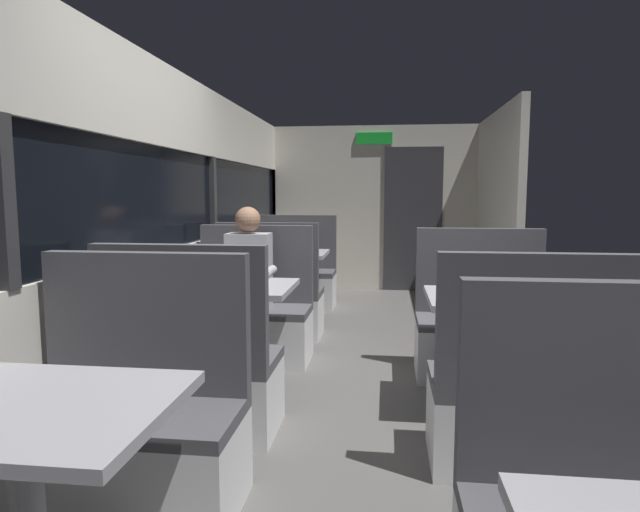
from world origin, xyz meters
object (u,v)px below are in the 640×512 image
bench_far_window_facing_entry (296,280)px  bench_far_window_facing_end (271,303)px  bench_rear_aisle_facing_entry (481,333)px  seated_passenger (250,297)px  dining_table_mid_window (227,299)px  dining_table_near_window (23,434)px  bench_rear_aisle_facing_end (529,405)px  bench_mid_window_facing_end (193,377)px  dining_table_far_window (285,261)px  bench_near_window_facing_entry (134,432)px  dining_table_rear_aisle (502,312)px  bench_mid_window_facing_entry (253,320)px

bench_far_window_facing_entry → bench_far_window_facing_end: bearing=-90.0°
bench_rear_aisle_facing_entry → seated_passenger: size_ratio=0.87×
bench_far_window_facing_end → dining_table_mid_window: bearing=-90.0°
dining_table_mid_window → bench_rear_aisle_facing_entry: bearing=15.6°
dining_table_near_window → bench_far_window_facing_entry: 4.96m
bench_rear_aisle_facing_end → bench_mid_window_facing_end: bearing=173.6°
bench_mid_window_facing_end → bench_far_window_facing_end: (0.00, 2.13, 0.00)m
dining_table_mid_window → dining_table_far_window: (0.00, 2.13, 0.00)m
dining_table_far_window → bench_rear_aisle_facing_entry: (1.79, -1.63, -0.31)m
bench_far_window_facing_entry → bench_rear_aisle_facing_end: bearing=-64.3°
bench_near_window_facing_entry → dining_table_rear_aisle: bench_near_window_facing_entry is taller
bench_far_window_facing_end → seated_passenger: bearing=-90.0°
bench_mid_window_facing_end → bench_rear_aisle_facing_entry: 2.15m
dining_table_near_window → dining_table_far_window: (0.00, 4.25, 0.00)m
bench_near_window_facing_entry → seated_passenger: seated_passenger is taller
dining_table_rear_aisle → bench_near_window_facing_entry: bearing=-145.6°
bench_rear_aisle_facing_entry → seated_passenger: bearing=175.9°
dining_table_mid_window → bench_rear_aisle_facing_end: 2.03m
dining_table_mid_window → bench_far_window_facing_end: size_ratio=0.82×
bench_mid_window_facing_end → seated_passenger: 1.34m
dining_table_mid_window → bench_mid_window_facing_end: 0.77m
dining_table_far_window → bench_far_window_facing_entry: 0.77m
bench_near_window_facing_entry → bench_mid_window_facing_end: 0.73m
dining_table_mid_window → bench_rear_aisle_facing_entry: 1.88m
dining_table_mid_window → bench_far_window_facing_entry: 2.84m
bench_mid_window_facing_end → bench_mid_window_facing_entry: 1.40m
bench_far_window_facing_entry → bench_rear_aisle_facing_entry: same height
bench_far_window_facing_entry → seated_passenger: (0.00, -2.20, 0.21)m
dining_table_far_window → seated_passenger: 1.50m
bench_near_window_facing_entry → dining_table_far_window: 3.57m
dining_table_near_window → bench_far_window_facing_entry: size_ratio=0.82×
dining_table_near_window → bench_rear_aisle_facing_entry: size_ratio=0.82×
bench_near_window_facing_entry → bench_rear_aisle_facing_end: 1.87m
dining_table_near_window → bench_rear_aisle_facing_end: bench_rear_aisle_facing_end is taller
bench_mid_window_facing_entry → seated_passenger: seated_passenger is taller
dining_table_far_window → dining_table_rear_aisle: size_ratio=1.00×
bench_mid_window_facing_end → bench_rear_aisle_facing_end: 1.80m
bench_near_window_facing_entry → bench_mid_window_facing_entry: (0.00, 2.13, 0.00)m
dining_table_near_window → bench_far_window_facing_end: bearing=90.0°
dining_table_near_window → dining_table_far_window: size_ratio=1.00×
bench_mid_window_facing_entry → bench_far_window_facing_end: size_ratio=1.00×
dining_table_mid_window → bench_mid_window_facing_entry: size_ratio=0.82×
bench_mid_window_facing_end → bench_far_window_facing_entry: 3.52m
bench_near_window_facing_entry → dining_table_mid_window: 1.46m
bench_far_window_facing_end → seated_passenger: 0.83m
dining_table_far_window → seated_passenger: size_ratio=0.71×
dining_table_mid_window → dining_table_far_window: size_ratio=1.00×
bench_mid_window_facing_entry → seated_passenger: size_ratio=0.87×
dining_table_mid_window → bench_far_window_facing_end: 1.46m
dining_table_mid_window → seated_passenger: (0.00, 0.63, -0.10)m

